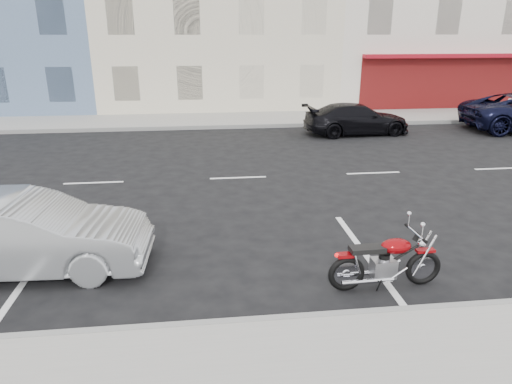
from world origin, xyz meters
The scene contains 8 objects.
ground centered at (0.00, 0.00, 0.00)m, with size 120.00×120.00×0.00m, color black.
sidewalk_far centered at (-5.00, 8.70, 0.07)m, with size 80.00×3.40×0.15m, color gray.
curb_near centered at (-5.00, -7.00, 0.08)m, with size 80.00×0.12×0.16m, color gray.
curb_far centered at (-5.00, 7.00, 0.08)m, with size 80.00×0.12×0.16m, color gray.
fire_hydrant centered at (12.00, 8.50, 0.53)m, with size 0.20×0.20×0.72m.
motorcycle centered at (0.57, -6.14, 0.44)m, with size 1.90×0.63×0.95m.
sedan_silver centered at (-6.00, -4.91, 0.68)m, with size 1.43×4.10×1.35m, color #989B9F.
car_far centered at (3.22, 5.34, 0.62)m, with size 1.73×4.25×1.23m, color black.
Camera 1 is at (-2.92, -12.38, 3.94)m, focal length 32.00 mm.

